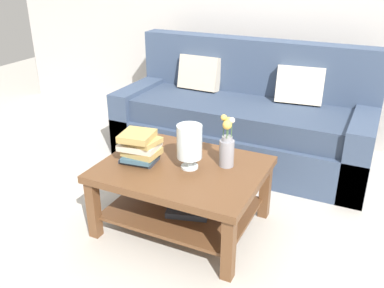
{
  "coord_description": "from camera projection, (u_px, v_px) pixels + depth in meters",
  "views": [
    {
      "loc": [
        1.13,
        -2.54,
        1.75
      ],
      "look_at": [
        -0.01,
        -0.18,
        0.57
      ],
      "focal_mm": 39.14,
      "sensor_mm": 36.0,
      "label": 1
    }
  ],
  "objects": [
    {
      "name": "coffee_table",
      "position": [
        183.0,
        183.0,
        2.84
      ],
      "size": [
        1.07,
        0.84,
        0.47
      ],
      "color": "brown",
      "rests_on": "ground"
    },
    {
      "name": "flower_pitcher",
      "position": [
        227.0,
        146.0,
        2.73
      ],
      "size": [
        0.1,
        0.11,
        0.36
      ],
      "color": "gray",
      "rests_on": "coffee_table"
    },
    {
      "name": "glass_hurricane_vase",
      "position": [
        189.0,
        143.0,
        2.69
      ],
      "size": [
        0.17,
        0.17,
        0.3
      ],
      "color": "silver",
      "rests_on": "coffee_table"
    },
    {
      "name": "couch",
      "position": [
        243.0,
        120.0,
        3.86
      ],
      "size": [
        2.28,
        0.9,
        1.06
      ],
      "color": "#384760",
      "rests_on": "ground"
    },
    {
      "name": "book_stack_main",
      "position": [
        140.0,
        147.0,
        2.8
      ],
      "size": [
        0.28,
        0.25,
        0.22
      ],
      "color": "#2D333D",
      "rests_on": "coffee_table"
    },
    {
      "name": "back_wall",
      "position": [
        275.0,
        1.0,
        4.05
      ],
      "size": [
        6.4,
        0.12,
        2.7
      ],
      "primitive_type": "cube",
      "color": "#BCB7B2",
      "rests_on": "ground"
    },
    {
      "name": "ground_plane",
      "position": [
        203.0,
        202.0,
        3.25
      ],
      "size": [
        10.0,
        10.0,
        0.0
      ],
      "primitive_type": "plane",
      "color": "#B7B2A8"
    }
  ]
}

